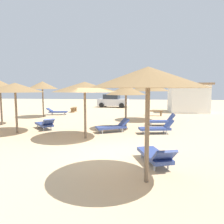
{
  "coord_description": "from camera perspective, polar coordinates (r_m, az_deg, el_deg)",
  "views": [
    {
      "loc": [
        1.42,
        -8.25,
        2.46
      ],
      "look_at": [
        0.0,
        3.0,
        1.2
      ],
      "focal_mm": 33.63,
      "sensor_mm": 36.0,
      "label": 1
    }
  ],
  "objects": [
    {
      "name": "ground_plane",
      "position": [
        8.72,
        -2.5,
        -10.04
      ],
      "size": [
        80.0,
        80.0,
        0.0
      ],
      "primitive_type": "plane",
      "color": "#DBBA8C"
    },
    {
      "name": "parasol_0",
      "position": [
        12.7,
        3.82,
        5.93
      ],
      "size": [
        2.42,
        2.42,
        2.66
      ],
      "color": "#75604C",
      "rests_on": "ground"
    },
    {
      "name": "parasol_1",
      "position": [
        5.42,
        9.78,
        9.17
      ],
      "size": [
        2.96,
        2.96,
        3.01
      ],
      "color": "#75604C",
      "rests_on": "ground"
    },
    {
      "name": "parasol_2",
      "position": [
        10.36,
        -7.43,
        6.74
      ],
      "size": [
        3.17,
        3.17,
        2.8
      ],
      "color": "#75604C",
      "rests_on": "ground"
    },
    {
      "name": "parasol_3",
      "position": [
        19.15,
        -18.4,
        6.9
      ],
      "size": [
        2.65,
        2.65,
        3.09
      ],
      "color": "#75604C",
      "rests_on": "ground"
    },
    {
      "name": "parasol_5",
      "position": [
        12.69,
        -24.87,
        6.03
      ],
      "size": [
        3.09,
        3.09,
        2.79
      ],
      "color": "#75604C",
      "rests_on": "ground"
    },
    {
      "name": "parasol_6",
      "position": [
        16.03,
        -28.18,
        6.42
      ],
      "size": [
        2.43,
        2.43,
        3.02
      ],
      "color": "#75604C",
      "rests_on": "ground"
    },
    {
      "name": "parasol_7",
      "position": [
        16.47,
        10.08,
        6.8
      ],
      "size": [
        3.06,
        3.06,
        2.97
      ],
      "color": "#75604C",
      "rests_on": "ground"
    },
    {
      "name": "lounger_0",
      "position": [
        11.81,
        12.14,
        -4.22
      ],
      "size": [
        1.94,
        1.0,
        0.8
      ],
      "color": "#33478C",
      "rests_on": "ground"
    },
    {
      "name": "lounger_1",
      "position": [
        7.08,
        11.75,
        -11.4
      ],
      "size": [
        1.19,
        1.99,
        0.73
      ],
      "color": "#33478C",
      "rests_on": "ground"
    },
    {
      "name": "lounger_2",
      "position": [
        11.97,
        0.36,
        -3.96
      ],
      "size": [
        1.96,
        1.46,
        0.74
      ],
      "color": "#33478C",
      "rests_on": "ground"
    },
    {
      "name": "lounger_3",
      "position": [
        20.53,
        -14.8,
        0.12
      ],
      "size": [
        1.98,
        0.94,
        0.66
      ],
      "color": "#33478C",
      "rests_on": "ground"
    },
    {
      "name": "lounger_5",
      "position": [
        13.45,
        -17.83,
        -3.13
      ],
      "size": [
        1.75,
        1.81,
        0.74
      ],
      "color": "#33478C",
      "rests_on": "ground"
    },
    {
      "name": "lounger_7",
      "position": [
        14.47,
        13.32,
        -2.31
      ],
      "size": [
        1.91,
        0.88,
        0.81
      ],
      "color": "#33478C",
      "rests_on": "ground"
    },
    {
      "name": "bench_0",
      "position": [
        22.71,
        -10.34,
        0.89
      ],
      "size": [
        0.53,
        1.53,
        0.49
      ],
      "color": "brown",
      "rests_on": "ground"
    },
    {
      "name": "bench_1",
      "position": [
        19.51,
        11.54,
        -0.01
      ],
      "size": [
        1.51,
        0.42,
        0.49
      ],
      "color": "brown",
      "rests_on": "ground"
    },
    {
      "name": "parked_car",
      "position": [
        27.99,
        0.21,
        2.98
      ],
      "size": [
        4.19,
        2.41,
        1.72
      ],
      "color": "silver",
      "rests_on": "ground"
    },
    {
      "name": "beach_cabana",
      "position": [
        23.67,
        19.88,
        3.76
      ],
      "size": [
        4.12,
        3.71,
        3.06
      ],
      "color": "white",
      "rests_on": "ground"
    }
  ]
}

